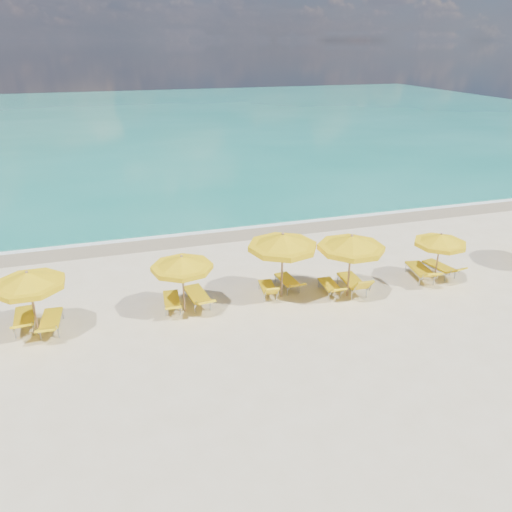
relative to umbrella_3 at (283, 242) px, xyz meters
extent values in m
plane|color=beige|center=(-0.60, -0.14, -2.23)|extent=(120.00, 120.00, 0.00)
cube|color=#157768|center=(-0.60, 47.86, -2.23)|extent=(120.00, 80.00, 0.30)
cube|color=tan|center=(-0.60, 7.26, -2.23)|extent=(120.00, 2.60, 0.01)
cube|color=white|center=(-0.60, 8.06, -2.23)|extent=(120.00, 1.20, 0.03)
cube|color=white|center=(-6.60, 16.86, -2.23)|extent=(14.00, 0.36, 0.05)
cube|color=white|center=(7.40, 23.86, -2.23)|extent=(18.00, 0.30, 0.05)
cylinder|color=#A57A52|center=(-8.62, -0.13, -1.11)|extent=(0.07, 0.07, 2.23)
cone|color=yellow|center=(-8.62, -0.13, -0.18)|extent=(2.98, 2.98, 0.45)
cylinder|color=yellow|center=(-8.62, -0.13, -0.39)|extent=(3.01, 3.01, 0.18)
sphere|color=#A57A52|center=(-8.62, -0.13, 0.05)|extent=(0.10, 0.10, 0.10)
cylinder|color=#A57A52|center=(-3.71, -0.04, -1.17)|extent=(0.07, 0.07, 2.12)
cone|color=yellow|center=(-3.71, -0.04, -0.28)|extent=(2.48, 2.48, 0.42)
cylinder|color=yellow|center=(-3.71, -0.04, -0.49)|extent=(2.51, 2.51, 0.17)
sphere|color=#A57A52|center=(-3.71, -0.04, -0.06)|extent=(0.09, 0.09, 0.09)
cylinder|color=#A57A52|center=(0.00, 0.00, -0.98)|extent=(0.08, 0.08, 2.50)
cone|color=yellow|center=(0.00, 0.00, 0.07)|extent=(2.84, 2.84, 0.50)
cylinder|color=yellow|center=(0.00, 0.00, -0.17)|extent=(2.86, 2.86, 0.20)
sphere|color=#A57A52|center=(0.00, 0.00, 0.33)|extent=(0.11, 0.11, 0.11)
cylinder|color=#A57A52|center=(2.43, -0.68, -1.02)|extent=(0.08, 0.08, 2.42)
cone|color=yellow|center=(2.43, -0.68, -0.01)|extent=(3.23, 3.23, 0.48)
cylinder|color=yellow|center=(2.43, -0.68, -0.24)|extent=(3.25, 3.25, 0.19)
sphere|color=#A57A52|center=(2.43, -0.68, 0.24)|extent=(0.11, 0.11, 0.11)
cylinder|color=#A57A52|center=(6.41, -0.54, -1.23)|extent=(0.06, 0.06, 1.99)
cone|color=yellow|center=(6.41, -0.54, -0.40)|extent=(2.51, 2.51, 0.40)
cylinder|color=yellow|center=(6.41, -0.54, -0.59)|extent=(2.53, 2.53, 0.16)
sphere|color=#A57A52|center=(6.41, -0.54, -0.20)|extent=(0.09, 0.09, 0.09)
cube|color=yellow|center=(-9.07, 0.52, -1.82)|extent=(0.71, 1.44, 0.09)
cube|color=yellow|center=(-9.01, -0.46, -1.66)|extent=(0.66, 0.66, 0.39)
cube|color=yellow|center=(-8.19, 0.13, -1.84)|extent=(0.69, 1.38, 0.08)
cube|color=yellow|center=(-8.25, -0.83, -1.71)|extent=(0.64, 0.65, 0.32)
cube|color=yellow|center=(-4.11, 0.40, -1.87)|extent=(0.64, 1.27, 0.08)
cube|color=yellow|center=(-4.18, -0.48, -1.76)|extent=(0.59, 0.61, 0.29)
cube|color=yellow|center=(-3.18, 0.42, -1.82)|extent=(0.79, 1.48, 0.09)
cube|color=yellow|center=(-3.07, -0.58, -1.68)|extent=(0.70, 0.71, 0.36)
cube|color=yellow|center=(-0.45, 0.33, -1.90)|extent=(0.64, 1.20, 0.07)
cube|color=yellow|center=(-0.54, -0.43, -1.70)|extent=(0.56, 0.49, 0.43)
cube|color=yellow|center=(0.46, 0.66, -1.87)|extent=(0.65, 1.28, 0.08)
cube|color=yellow|center=(0.52, -0.21, -1.73)|extent=(0.59, 0.59, 0.34)
cube|color=yellow|center=(1.88, -0.20, -1.89)|extent=(0.59, 1.21, 0.07)
cube|color=yellow|center=(1.84, -1.03, -1.73)|extent=(0.55, 0.53, 0.36)
cube|color=yellow|center=(2.79, -0.28, -1.81)|extent=(0.72, 1.48, 0.09)
cube|color=yellow|center=(2.75, -1.23, -1.56)|extent=(0.67, 0.56, 0.55)
cube|color=yellow|center=(5.94, -0.12, -1.81)|extent=(0.86, 1.52, 0.09)
cube|color=yellow|center=(5.79, -1.11, -1.63)|extent=(0.73, 0.71, 0.44)
cube|color=yellow|center=(6.93, -0.02, -1.85)|extent=(0.83, 1.39, 0.08)
cube|color=yellow|center=(7.10, -0.92, -1.69)|extent=(0.68, 0.67, 0.38)
camera|label=1|loc=(-5.87, -15.82, 6.75)|focal=35.00mm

